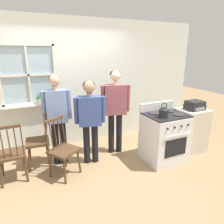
{
  "coord_description": "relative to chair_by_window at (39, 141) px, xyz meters",
  "views": [
    {
      "loc": [
        -0.92,
        -2.83,
        2.03
      ],
      "look_at": [
        0.49,
        0.23,
        1.0
      ],
      "focal_mm": 32.0,
      "sensor_mm": 36.0,
      "label": 1
    }
  ],
  "objects": [
    {
      "name": "wall_back",
      "position": [
        0.78,
        0.65,
        0.88
      ],
      "size": [
        6.4,
        0.16,
        2.7
      ],
      "color": "silver",
      "rests_on": "ground_plane"
    },
    {
      "name": "potted_plant",
      "position": [
        0.12,
        0.56,
        0.63
      ],
      "size": [
        0.12,
        0.12,
        0.27
      ],
      "color": "beige",
      "rests_on": "wall_back"
    },
    {
      "name": "person_teen_center",
      "position": [
        0.88,
        -0.34,
        0.49
      ],
      "size": [
        0.56,
        0.3,
        1.55
      ],
      "rotation": [
        0.0,
        0.0,
        -0.24
      ],
      "color": "black",
      "rests_on": "ground_plane"
    },
    {
      "name": "chair_near_wall",
      "position": [
        0.33,
        -0.54,
        0.0
      ],
      "size": [
        0.57,
        0.57,
        1.0
      ],
      "rotation": [
        0.0,
        0.0,
        0.59
      ],
      "color": "#4C331E",
      "rests_on": "ground_plane"
    },
    {
      "name": "ground_plane",
      "position": [
        0.75,
        -0.75,
        -0.46
      ],
      "size": [
        16.0,
        16.0,
        0.0
      ],
      "primitive_type": "plane",
      "color": "#937551"
    },
    {
      "name": "stereo",
      "position": [
        2.95,
        -0.76,
        0.53
      ],
      "size": [
        0.34,
        0.29,
        0.18
      ],
      "color": "#232326",
      "rests_on": "side_counter"
    },
    {
      "name": "stove",
      "position": [
        2.19,
        -0.83,
        0.02
      ],
      "size": [
        0.76,
        0.68,
        1.08
      ],
      "color": "silver",
      "rests_on": "ground_plane"
    },
    {
      "name": "kettle",
      "position": [
        2.02,
        -0.96,
        0.57
      ],
      "size": [
        0.21,
        0.17,
        0.25
      ],
      "color": "black",
      "rests_on": "stove"
    },
    {
      "name": "person_elderly_left",
      "position": [
        0.35,
        -0.13,
        0.53
      ],
      "size": [
        0.51,
        0.25,
        1.66
      ],
      "rotation": [
        0.0,
        0.0,
        -0.12
      ],
      "color": "black",
      "rests_on": "ground_plane"
    },
    {
      "name": "chair_center_cluster",
      "position": [
        -0.44,
        -0.34,
        0.0
      ],
      "size": [
        0.43,
        0.41,
        1.0
      ],
      "rotation": [
        0.0,
        0.0,
        -3.12
      ],
      "color": "#4C331E",
      "rests_on": "ground_plane"
    },
    {
      "name": "person_adult_right",
      "position": [
        1.47,
        -0.16,
        0.58
      ],
      "size": [
        0.59,
        0.31,
        1.69
      ],
      "rotation": [
        0.0,
        0.0,
        -0.26
      ],
      "color": "black",
      "rests_on": "ground_plane"
    },
    {
      "name": "chair_by_window",
      "position": [
        0.0,
        0.0,
        0.0
      ],
      "size": [
        0.43,
        0.45,
        1.0
      ],
      "rotation": [
        0.0,
        0.0,
        -1.64
      ],
      "color": "#4C331E",
      "rests_on": "ground_plane"
    },
    {
      "name": "side_counter",
      "position": [
        2.95,
        -0.74,
        -0.01
      ],
      "size": [
        0.55,
        0.5,
        0.9
      ],
      "color": "beige",
      "rests_on": "ground_plane"
    }
  ]
}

